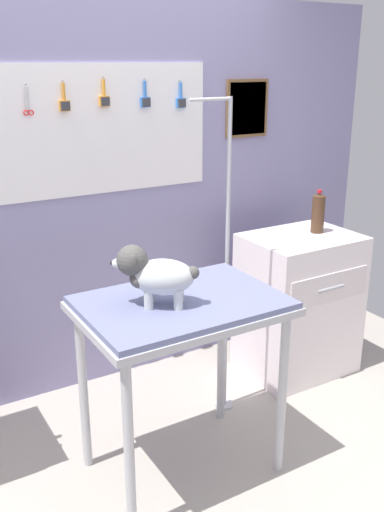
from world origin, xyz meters
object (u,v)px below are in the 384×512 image
Objects in this scene: dog at (154,274)px; cabinet_right at (298,304)px; grooming_arm at (225,275)px; grooming_table at (182,320)px; soda_bottle at (318,213)px.

dog is 0.40× the size of cabinet_right.
grooming_arm is 0.77m from cabinet_right.
soda_bottle is (1.26, 0.49, 0.23)m from grooming_table.
grooming_arm is 0.73m from dog.
dog is at bearing -150.99° from grooming_arm.
cabinet_right is (1.27, 0.47, -0.60)m from dog.
grooming_arm is at bearing -168.71° from cabinet_right.
soda_bottle is (0.13, 0.02, 0.58)m from cabinet_right.
grooming_arm is 0.83m from soda_bottle.
cabinet_right is (0.66, 0.13, -0.37)m from grooming_arm.
grooming_table is at bearing -144.15° from grooming_arm.
grooming_arm is 1.94× the size of cabinet_right.
grooming_arm reaches higher than dog.
soda_bottle is at bearing 19.12° from dog.
dog reaches higher than cabinet_right.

